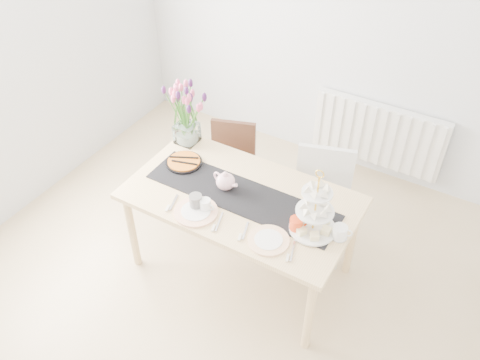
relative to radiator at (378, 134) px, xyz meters
The scene contains 16 objects.
room_shell 2.40m from the radiator, 102.86° to the right, with size 4.50×4.50×4.50m.
radiator is the anchor object (origin of this frame).
dining_table 1.72m from the radiator, 106.64° to the right, with size 1.60×0.90×0.75m.
chair_brown 1.38m from the radiator, 134.31° to the right, with size 0.49×0.49×0.77m.
chair_white 1.08m from the radiator, 95.03° to the right, with size 0.54×0.54×0.88m.
table_runner 1.73m from the radiator, 106.64° to the right, with size 1.40×0.35×0.01m, color black.
tulip_vase 1.85m from the radiator, 132.38° to the right, with size 0.60×0.60×0.50m.
cake_stand 1.74m from the radiator, 87.43° to the right, with size 0.31×0.31×0.45m.
teapot 1.77m from the radiator, 110.97° to the right, with size 0.22×0.18×0.14m, color white, non-canonical shape.
cream_jug 1.71m from the radiator, 81.47° to the right, with size 0.09×0.09×0.09m, color white.
tart_tin 1.88m from the radiator, 123.93° to the right, with size 0.27×0.27×0.03m.
mug_grey 2.04m from the radiator, 110.22° to the right, with size 0.09×0.09×0.10m, color slate.
mug_white 2.00m from the radiator, 108.44° to the right, with size 0.08×0.08×0.09m, color white.
mug_orange 1.77m from the radiator, 90.59° to the right, with size 0.09×0.09×0.10m, color #F6461B.
plate_left 2.06m from the radiator, 109.11° to the right, with size 0.30×0.30×0.02m, color white.
plate_right 1.94m from the radiator, 93.76° to the right, with size 0.27×0.27×0.01m, color white.
Camera 1 is at (1.32, -1.69, 3.13)m, focal length 38.00 mm.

